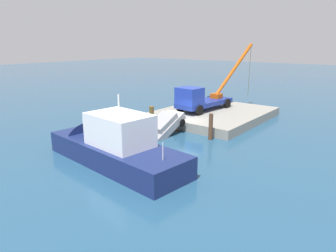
{
  "coord_description": "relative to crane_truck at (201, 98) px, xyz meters",
  "views": [
    {
      "loc": [
        22.03,
        15.57,
        7.58
      ],
      "look_at": [
        1.46,
        -0.66,
        0.49
      ],
      "focal_mm": 33.03,
      "sensor_mm": 36.0,
      "label": 1
    }
  ],
  "objects": [
    {
      "name": "ground",
      "position": [
        4.42,
        1.02,
        -2.17
      ],
      "size": [
        200.0,
        200.0,
        0.0
      ],
      "primitive_type": "plane",
      "color": "navy"
    },
    {
      "name": "dock",
      "position": [
        -0.82,
        1.02,
        -1.76
      ],
      "size": [
        11.72,
        9.57,
        0.82
      ],
      "primitive_type": "cube",
      "color": "gray",
      "rests_on": "ground"
    },
    {
      "name": "crane_truck",
      "position": [
        0.0,
        0.0,
        0.0
      ],
      "size": [
        11.71,
        3.16,
        6.71
      ],
      "color": "navy",
      "rests_on": "dock"
    },
    {
      "name": "dock_worker",
      "position": [
        1.17,
        -2.07,
        -0.42
      ],
      "size": [
        0.34,
        0.34,
        1.82
      ],
      "color": "black",
      "rests_on": "dock"
    },
    {
      "name": "salvaged_car",
      "position": [
        7.0,
        0.65,
        -1.46
      ],
      "size": [
        4.16,
        2.18,
        2.66
      ],
      "color": "#99999E",
      "rests_on": "ground"
    },
    {
      "name": "moored_yacht",
      "position": [
        13.68,
        0.74,
        -1.48
      ],
      "size": [
        4.6,
        12.85,
        5.9
      ],
      "color": "navy",
      "rests_on": "ground"
    },
    {
      "name": "piling_near",
      "position": [
        5.35,
        -2.02,
        -1.23
      ],
      "size": [
        0.44,
        0.44,
        1.87
      ],
      "primitive_type": "cylinder",
      "color": "brown",
      "rests_on": "ground"
    },
    {
      "name": "piling_mid",
      "position": [
        5.44,
        0.85,
        -1.42
      ],
      "size": [
        0.34,
        0.34,
        1.5
      ],
      "primitive_type": "cylinder",
      "color": "brown",
      "rests_on": "ground"
    },
    {
      "name": "piling_far",
      "position": [
        5.62,
        4.51,
        -1.09
      ],
      "size": [
        0.34,
        0.34,
        2.15
      ],
      "primitive_type": "cylinder",
      "color": "brown",
      "rests_on": "ground"
    }
  ]
}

